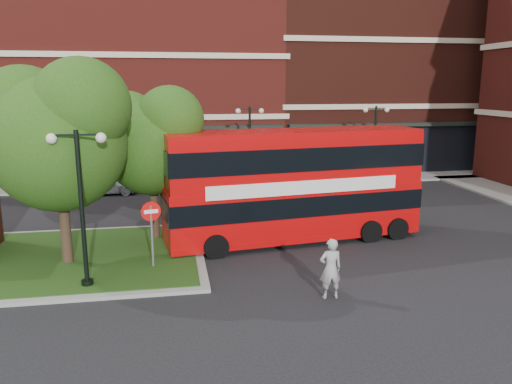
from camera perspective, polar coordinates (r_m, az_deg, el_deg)
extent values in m
plane|color=black|center=(16.70, 0.50, -9.99)|extent=(120.00, 120.00, 0.00)
cube|color=slate|center=(32.44, -4.76, 1.05)|extent=(44.00, 3.00, 0.12)
cube|color=maroon|center=(39.56, -17.89, 12.63)|extent=(26.00, 12.00, 14.00)
cube|color=#471911|center=(42.69, 13.71, 14.14)|extent=(18.00, 12.00, 16.00)
cube|color=gray|center=(19.94, -24.66, -7.21)|extent=(12.60, 7.60, 0.12)
cube|color=#19380F|center=(19.94, -24.66, -7.17)|extent=(12.00, 7.00, 0.15)
cylinder|color=#2D2116|center=(18.61, -21.09, -2.15)|extent=(0.36, 0.36, 3.92)
sphere|color=#234A12|center=(18.20, -21.66, 5.14)|extent=(4.60, 4.60, 4.60)
sphere|color=#234A12|center=(19.06, -24.88, 7.91)|extent=(3.45, 3.45, 3.45)
sphere|color=#234A12|center=(17.49, -19.30, 9.21)|extent=(3.22, 3.22, 3.22)
cylinder|color=#2D2116|center=(20.73, -11.59, -0.79)|extent=(0.36, 0.36, 3.47)
sphere|color=#234A12|center=(20.37, -11.84, 5.00)|extent=(3.80, 3.80, 3.80)
sphere|color=#234A12|center=(20.91, -14.51, 7.27)|extent=(2.85, 2.85, 2.85)
sphere|color=#234A12|center=(19.87, -9.80, 8.14)|extent=(2.66, 2.66, 2.66)
cylinder|color=black|center=(16.10, -19.27, -2.18)|extent=(0.14, 0.14, 5.00)
cylinder|color=black|center=(16.81, -18.70, -9.96)|extent=(0.36, 0.36, 0.30)
cube|color=black|center=(15.71, -19.87, 6.16)|extent=(1.40, 0.06, 0.06)
sphere|color=#F2EACC|center=(15.86, -22.34, 5.66)|extent=(0.32, 0.32, 0.32)
sphere|color=#F2EACC|center=(15.62, -17.30, 5.93)|extent=(0.32, 0.32, 0.32)
cylinder|color=black|center=(30.33, -0.71, 4.99)|extent=(0.14, 0.14, 5.00)
cylinder|color=black|center=(30.72, -0.70, 0.64)|extent=(0.36, 0.36, 0.30)
cube|color=black|center=(30.13, -0.72, 9.43)|extent=(1.40, 0.06, 0.06)
sphere|color=#F2EACC|center=(30.03, -2.06, 9.22)|extent=(0.32, 0.32, 0.32)
sphere|color=#F2EACC|center=(30.25, 0.60, 9.25)|extent=(0.32, 0.32, 0.32)
cylinder|color=black|center=(32.57, 13.38, 5.16)|extent=(0.14, 0.14, 5.00)
cylinder|color=black|center=(32.93, 13.18, 1.10)|extent=(0.36, 0.36, 0.30)
cube|color=black|center=(32.38, 13.58, 9.29)|extent=(1.40, 0.06, 0.06)
sphere|color=#F2EACC|center=(32.11, 12.41, 9.14)|extent=(0.32, 0.32, 0.32)
sphere|color=#F2EACC|center=(32.67, 14.72, 9.07)|extent=(0.32, 0.32, 0.32)
cube|color=#B30708|center=(20.42, 4.33, -1.68)|extent=(10.65, 3.77, 1.99)
cube|color=#B30708|center=(20.04, 4.42, 3.86)|extent=(10.54, 3.73, 1.99)
cube|color=black|center=(20.02, 4.42, 4.14)|extent=(10.65, 3.77, 0.90)
cube|color=silver|center=(19.10, 5.74, 0.53)|extent=(7.75, 1.10, 0.52)
imported|color=gray|center=(15.20, 8.52, -8.65)|extent=(0.68, 0.45, 1.86)
imported|color=#A6A9AD|center=(30.48, -17.06, 1.05)|extent=(4.08, 1.66, 1.39)
imported|color=silver|center=(32.23, 0.63, 2.22)|extent=(4.54, 2.11, 1.44)
cylinder|color=slate|center=(17.50, -11.79, -5.18)|extent=(0.08, 0.08, 2.31)
cylinder|color=red|center=(17.24, -11.93, -2.18)|extent=(0.67, 0.21, 0.67)
cube|color=white|center=(17.24, -11.93, -2.18)|extent=(0.47, 0.15, 0.13)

